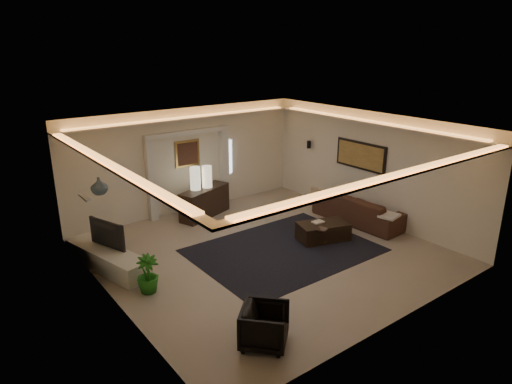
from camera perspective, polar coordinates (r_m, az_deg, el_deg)
floor at (r=10.51m, az=1.11°, el=-7.52°), size 7.00×7.00×0.00m
ceiling at (r=9.61m, az=1.22°, el=8.25°), size 7.00×7.00×0.00m
wall_back at (r=12.78m, az=-8.61°, el=3.94°), size 7.00×0.00×7.00m
wall_front at (r=7.72m, az=17.57°, el=-6.50°), size 7.00×0.00×7.00m
wall_left at (r=8.39m, az=-18.02°, el=-4.52°), size 0.00×7.00×7.00m
wall_right at (r=12.35m, az=14.05°, el=3.09°), size 0.00×7.00×7.00m
cove_soffit at (r=9.66m, az=1.21°, el=6.62°), size 7.00×7.00×0.04m
daylight_slit at (r=13.46m, az=-3.51°, el=4.40°), size 0.25×0.03×1.00m
area_rug at (r=10.60m, az=3.50°, el=-7.28°), size 4.00×3.00×0.01m
pilaster_left at (r=12.30m, az=-13.00°, el=1.41°), size 0.22×0.20×2.20m
pilaster_right at (r=13.36m, az=-4.01°, el=3.17°), size 0.22×0.20×2.20m
alcove_header at (r=12.53m, az=-8.56°, el=7.40°), size 2.52×0.20×0.12m
painting_frame at (r=12.71m, az=-8.59°, el=4.78°), size 0.74×0.04×0.74m
painting_canvas at (r=12.69m, az=-8.53°, el=4.76°), size 0.62×0.02×0.62m
art_panel_frame at (r=12.45m, az=12.98°, el=4.47°), size 0.04×1.64×0.74m
art_panel_gold at (r=12.43m, az=12.91°, el=4.46°), size 0.02×1.50×0.62m
wall_sconce at (r=13.65m, az=6.64°, el=5.93°), size 0.12×0.12×0.22m
wall_niche at (r=9.60m, az=-20.64°, el=-0.65°), size 0.10×0.55×0.04m
console at (r=12.54m, az=-6.45°, el=-1.27°), size 1.66×1.01×0.79m
lamp_left at (r=12.26m, az=-7.62°, el=1.62°), size 0.34×0.34×0.62m
lamp_right at (r=12.42m, az=-6.16°, el=1.89°), size 0.35×0.35×0.60m
media_ledge at (r=10.18m, az=-18.15°, el=-7.97°), size 1.10×2.35×0.43m
tv at (r=10.05m, az=-18.61°, el=-5.12°), size 1.01×0.47×0.59m
figurine at (r=10.62m, az=-18.02°, el=-4.40°), size 0.16×0.16×0.33m
ginger_jar at (r=9.59m, az=-19.05°, el=0.71°), size 0.41×0.41×0.35m
plant at (r=9.03m, az=-13.42°, el=-9.98°), size 0.44×0.44×0.75m
sofa at (r=12.38m, az=12.82°, el=-2.05°), size 2.55×1.09×0.73m
throw_blanket at (r=11.55m, az=16.36°, el=-2.87°), size 0.57×0.50×0.05m
throw_pillow at (r=12.74m, az=7.52°, el=-0.28°), size 0.18×0.37×0.36m
coffee_table at (r=11.17m, az=8.40°, el=-4.94°), size 1.34×0.98×0.45m
bowl at (r=10.61m, az=8.23°, el=-4.83°), size 0.34×0.34×0.06m
magazine at (r=11.10m, az=7.77°, el=-3.83°), size 0.28×0.20×0.03m
armchair at (r=7.44m, az=1.09°, el=-16.44°), size 1.02×1.03×0.67m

